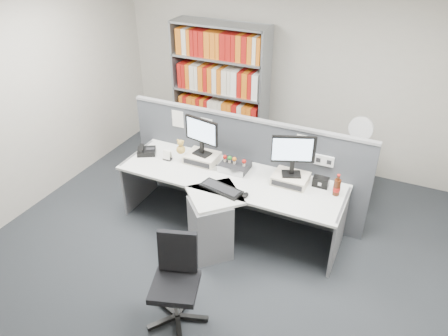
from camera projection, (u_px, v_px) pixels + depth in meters
The scene contains 21 objects.
ground at pixel (198, 270), 4.60m from camera, with size 5.50×5.50×0.00m, color #2D3135.
room_shell at pixel (192, 117), 3.67m from camera, with size 5.04×5.54×2.72m.
partition at pixel (245, 164), 5.23m from camera, with size 3.00×0.08×1.27m.
desk at pixel (222, 205), 4.82m from camera, with size 2.60×1.20×0.72m.
monitor_riser_left at pixel (202, 158), 5.11m from camera, with size 0.38×0.31×0.10m.
monitor_riser_right at pixel (291, 179), 4.72m from camera, with size 0.38×0.31×0.10m.
monitor_left at pixel (201, 133), 4.95m from camera, with size 0.45×0.18×0.46m.
monitor_right at pixel (293, 152), 4.55m from camera, with size 0.45×0.21×0.48m.
desktop_pc at pixel (235, 166), 4.96m from camera, with size 0.32×0.29×0.09m.
figurines at pixel (233, 159), 4.91m from camera, with size 0.29×0.05×0.09m.
keyboard at pixel (221, 189), 4.61m from camera, with size 0.51×0.27×0.03m.
mouse at pixel (245, 195), 4.50m from camera, with size 0.06×0.10×0.04m, color black.
desk_phone at pixel (146, 151), 5.28m from camera, with size 0.29×0.28×0.09m.
desk_calendar at pixel (167, 156), 5.15m from camera, with size 0.10×0.08×0.12m.
plush_toy at pixel (181, 148), 5.06m from camera, with size 0.11×0.11×0.19m.
speaker at pixel (321, 182), 4.65m from camera, with size 0.17×0.09×0.11m, color black.
cola_bottle at pixel (337, 187), 4.50m from camera, with size 0.08×0.08×0.25m.
shelving_unit at pixel (220, 94), 6.31m from camera, with size 1.41×0.40×2.00m.
filing_cabinet at pixel (352, 177), 5.53m from camera, with size 0.45×0.61×0.70m.
desk_fan at pixel (361, 131), 5.18m from camera, with size 0.30×0.18×0.50m.
office_chair at pixel (176, 278), 3.87m from camera, with size 0.58×0.56×0.87m.
Camera 1 is at (1.67, -2.93, 3.32)m, focal length 34.36 mm.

